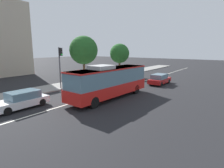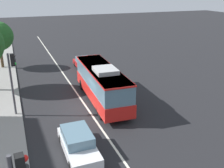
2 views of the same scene
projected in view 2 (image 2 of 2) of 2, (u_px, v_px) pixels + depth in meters
ground_plane at (88, 109)px, 22.33m from camera, size 160.00×160.00×0.00m
lane_centre_line at (88, 109)px, 22.33m from camera, size 76.00×0.16×0.01m
transit_bus at (102, 82)px, 23.39m from camera, size 10.11×2.97×3.46m
sedan_white at (78, 143)px, 16.19m from camera, size 4.50×1.82×1.46m
sedan_red at (84, 63)px, 33.19m from camera, size 4.51×1.84×1.46m
traffic_light_mid_block at (12, 74)px, 20.06m from camera, size 0.34×0.62×5.20m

